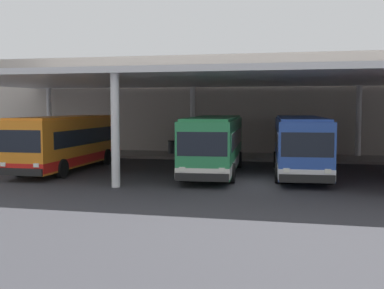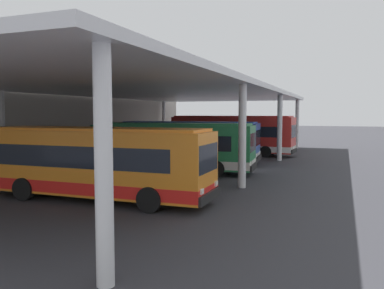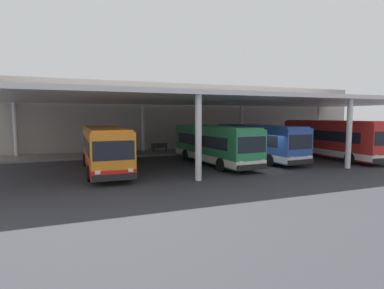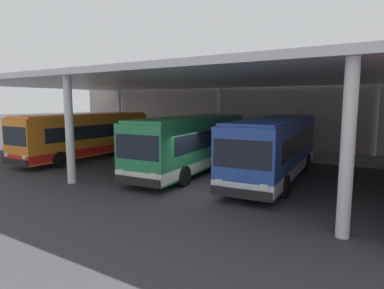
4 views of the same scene
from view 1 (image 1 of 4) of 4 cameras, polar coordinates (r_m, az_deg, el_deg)
ground_plane at (r=23.94m, az=7.29°, el=-4.55°), size 200.00×200.00×0.00m
platform_kerb at (r=35.55m, az=9.18°, el=-1.48°), size 42.00×4.50×0.18m
station_building_facade at (r=38.60m, az=9.58°, el=4.66°), size 48.00×1.60×7.82m
canopy_shelter at (r=29.17m, az=8.48°, el=7.51°), size 40.00×17.00×5.55m
bus_nearest_bay at (r=29.69m, az=-14.27°, el=0.31°), size 2.81×10.56×3.17m
bus_second_bay at (r=27.06m, az=2.62°, el=0.05°), size 3.29×10.69×3.17m
bus_middle_bay at (r=27.26m, az=12.50°, el=-0.02°), size 3.26×10.68×3.17m
bench_waiting at (r=36.19m, az=1.63°, el=-0.41°), size 1.80×0.45×0.92m
trash_bin at (r=37.05m, az=-2.44°, el=-0.28°), size 0.52×0.52×0.98m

